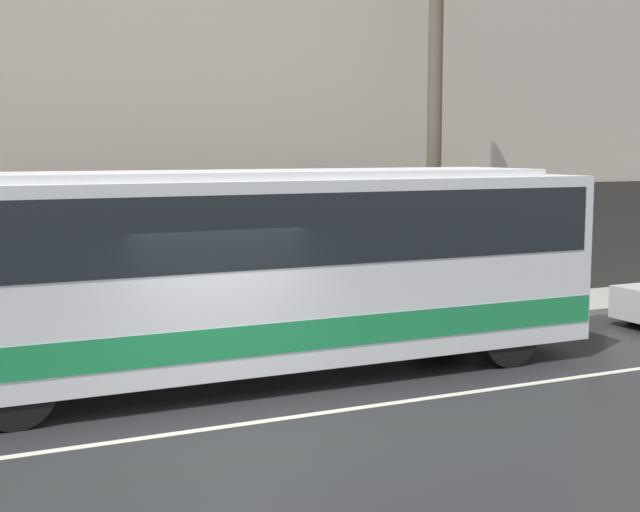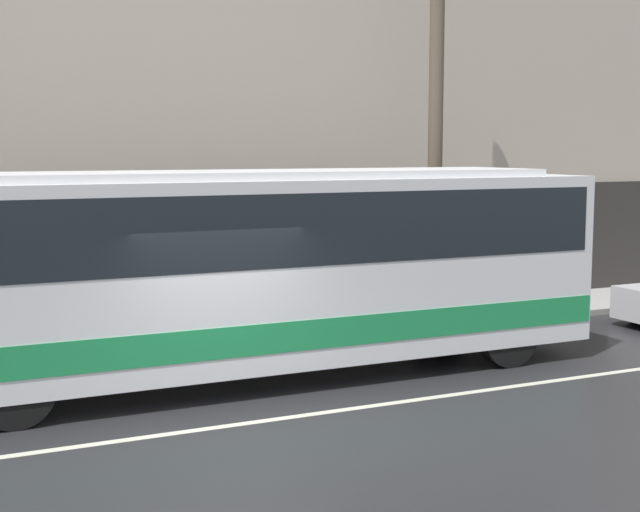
{
  "view_description": "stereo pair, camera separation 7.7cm",
  "coord_description": "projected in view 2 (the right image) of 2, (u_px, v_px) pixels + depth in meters",
  "views": [
    {
      "loc": [
        -4.01,
        -10.75,
        3.63
      ],
      "look_at": [
        2.11,
        2.15,
        1.9
      ],
      "focal_mm": 50.0,
      "sensor_mm": 36.0,
      "label": 1
    },
    {
      "loc": [
        -3.94,
        -10.79,
        3.63
      ],
      "look_at": [
        2.11,
        2.15,
        1.9
      ],
      "focal_mm": 50.0,
      "sensor_mm": 36.0,
      "label": 2
    }
  ],
  "objects": [
    {
      "name": "ground_plane",
      "position": [
        244.0,
        424.0,
        11.79
      ],
      "size": [
        60.0,
        60.0,
        0.0
      ],
      "primitive_type": "plane",
      "color": "#262628"
    },
    {
      "name": "sidewalk",
      "position": [
        147.0,
        343.0,
        16.44
      ],
      "size": [
        60.0,
        2.35,
        0.13
      ],
      "color": "#A09E99",
      "rests_on": "ground_plane"
    },
    {
      "name": "lane_stripe",
      "position": [
        244.0,
        424.0,
        11.79
      ],
      "size": [
        54.0,
        0.14,
        0.01
      ],
      "color": "beige",
      "rests_on": "ground_plane"
    },
    {
      "name": "transit_bus",
      "position": [
        241.0,
        263.0,
        13.83
      ],
      "size": [
        11.87,
        2.48,
        3.28
      ],
      "color": "white",
      "rests_on": "ground_plane"
    },
    {
      "name": "utility_pole_near",
      "position": [
        436.0,
        108.0,
        18.17
      ],
      "size": [
        0.3,
        0.3,
        8.63
      ],
      "color": "brown",
      "rests_on": "sidewalk"
    }
  ]
}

